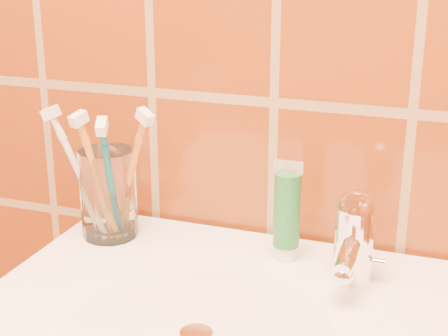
% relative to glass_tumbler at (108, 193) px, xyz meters
% --- Properties ---
extents(glass_tumbler, '(0.09, 0.09, 0.13)m').
position_rel_glass_tumbler_xyz_m(glass_tumbler, '(0.00, 0.00, 0.00)').
color(glass_tumbler, white).
rests_on(glass_tumbler, pedestal_sink).
extents(toothpaste_tube, '(0.04, 0.03, 0.14)m').
position_rel_glass_tumbler_xyz_m(toothpaste_tube, '(0.26, 0.01, 0.00)').
color(toothpaste_tube, white).
rests_on(toothpaste_tube, pedestal_sink).
extents(faucet, '(0.05, 0.11, 0.12)m').
position_rel_glass_tumbler_xyz_m(faucet, '(0.35, -0.02, -0.00)').
color(faucet, white).
rests_on(faucet, pedestal_sink).
extents(toothbrush_0, '(0.16, 0.14, 0.21)m').
position_rel_glass_tumbler_xyz_m(toothbrush_0, '(0.04, -0.01, 0.03)').
color(toothbrush_0, '#CA7023').
rests_on(toothbrush_0, glass_tumbler).
extents(toothbrush_1, '(0.11, 0.18, 0.22)m').
position_rel_glass_tumbler_xyz_m(toothbrush_1, '(0.02, -0.03, 0.03)').
color(toothbrush_1, '#0C586B').
rests_on(toothbrush_1, glass_tumbler).
extents(toothbrush_2, '(0.08, 0.13, 0.21)m').
position_rel_glass_tumbler_xyz_m(toothbrush_2, '(0.00, -0.03, 0.03)').
color(toothbrush_2, orange).
rests_on(toothbrush_2, glass_tumbler).
extents(toothbrush_3, '(0.12, 0.11, 0.19)m').
position_rel_glass_tumbler_xyz_m(toothbrush_3, '(-0.03, -0.02, 0.03)').
color(toothbrush_3, silver).
rests_on(toothbrush_3, glass_tumbler).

